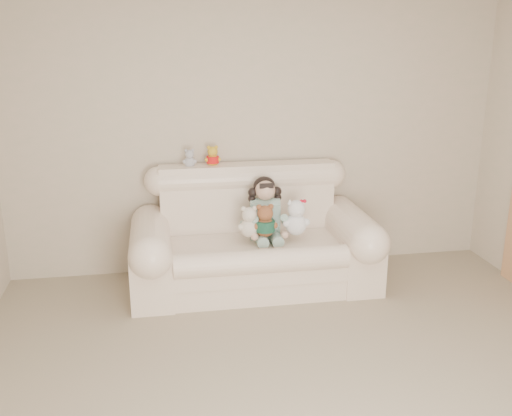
% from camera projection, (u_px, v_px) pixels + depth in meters
% --- Properties ---
extents(wall_back, '(4.50, 0.00, 4.50)m').
position_uv_depth(wall_back, '(255.00, 130.00, 5.28)').
color(wall_back, '#BFB498').
rests_on(wall_back, ground).
extents(sofa, '(2.10, 0.95, 1.03)m').
position_uv_depth(sofa, '(254.00, 231.00, 5.01)').
color(sofa, '#FFE8CD').
rests_on(sofa, floor).
extents(seated_child, '(0.38, 0.44, 0.55)m').
position_uv_depth(seated_child, '(265.00, 207.00, 5.05)').
color(seated_child, '#33755D').
rests_on(seated_child, sofa).
extents(brown_teddy, '(0.23, 0.19, 0.33)m').
position_uv_depth(brown_teddy, '(265.00, 218.00, 4.88)').
color(brown_teddy, brown).
rests_on(brown_teddy, sofa).
extents(white_cat, '(0.29, 0.26, 0.37)m').
position_uv_depth(white_cat, '(296.00, 213.00, 4.92)').
color(white_cat, white).
rests_on(white_cat, sofa).
extents(cream_teddy, '(0.22, 0.18, 0.32)m').
position_uv_depth(cream_teddy, '(249.00, 219.00, 4.87)').
color(cream_teddy, beige).
rests_on(cream_teddy, sofa).
extents(yellow_mini_bear, '(0.15, 0.12, 0.22)m').
position_uv_depth(yellow_mini_bear, '(213.00, 154.00, 5.14)').
color(yellow_mini_bear, gold).
rests_on(yellow_mini_bear, sofa).
extents(grey_mini_plush, '(0.13, 0.11, 0.20)m').
position_uv_depth(grey_mini_plush, '(190.00, 157.00, 5.10)').
color(grey_mini_plush, '#B5B6BD').
rests_on(grey_mini_plush, sofa).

